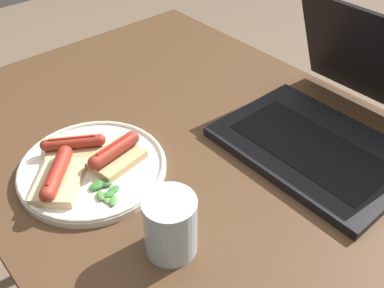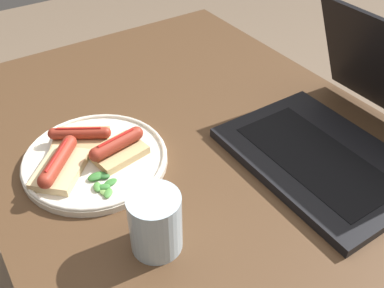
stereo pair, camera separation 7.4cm
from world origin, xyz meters
name	(u,v)px [view 1 (the left image)]	position (x,y,z in m)	size (l,w,h in m)	color
desk	(242,206)	(0.00, 0.00, 0.69)	(1.36, 0.77, 0.75)	#4C331E
laptop	(333,123)	(0.03, 0.21, 0.79)	(0.35, 0.35, 0.24)	black
plate	(93,168)	(-0.20, -0.19, 0.76)	(0.26, 0.26, 0.02)	silver
sausage_toast_left	(74,147)	(-0.25, -0.19, 0.78)	(0.11, 0.12, 0.04)	tan
sausage_toast_middle	(115,154)	(-0.18, -0.15, 0.78)	(0.09, 0.11, 0.04)	tan
sausage_toast_right	(58,177)	(-0.19, -0.25, 0.78)	(0.13, 0.13, 0.04)	#D6B784
salad_pile	(105,190)	(-0.13, -0.21, 0.77)	(0.07, 0.05, 0.01)	#387A33
drinking_glass	(170,226)	(0.02, -0.18, 0.80)	(0.08, 0.08, 0.10)	silver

